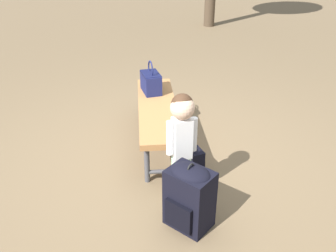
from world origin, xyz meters
The scene contains 6 objects.
ground_plane centered at (0.00, 0.00, 0.00)m, with size 40.00×40.00×0.00m, color brown.
park_bench centered at (-0.38, 0.01, 0.39)m, with size 1.64×0.65×0.45m.
handbag centered at (-0.77, 0.02, 0.58)m, with size 0.33×0.19×0.37m.
child_standing centered at (0.56, 0.00, 0.64)m, with size 0.20×0.26×0.96m.
backpack_large centered at (0.92, -0.04, 0.28)m, with size 0.42×0.40×0.57m.
backpack_small centered at (0.27, 0.22, 0.15)m, with size 0.19×0.17×0.29m.
Camera 1 is at (2.94, -0.72, 2.01)m, focal length 37.85 mm.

